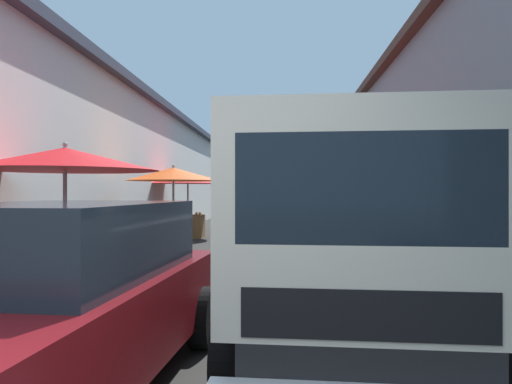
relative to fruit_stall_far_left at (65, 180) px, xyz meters
name	(u,v)px	position (x,y,z in m)	size (l,w,h in m)	color
ground	(261,245)	(7.80, -2.38, -1.70)	(90.00, 90.00, 0.00)	#282826
building_left_whitewash	(59,169)	(10.05, 4.71, 0.64)	(49.80, 7.50, 4.68)	silver
building_right_concrete	(479,158)	(10.05, -9.47, 0.95)	(49.80, 7.50, 5.29)	gray
fruit_stall_far_left	(65,180)	(0.00, 0.00, 0.00)	(2.60, 2.60, 2.23)	#9E9EA3
fruit_stall_mid_lane	(385,176)	(3.23, -5.05, 0.16)	(2.74, 2.74, 2.36)	#9E9EA3
fruit_stall_far_right	(171,190)	(5.18, -0.31, -0.12)	(2.29, 2.29, 2.21)	#9E9EA3
fruit_stall_near_right	(328,179)	(6.81, -4.24, 0.20)	(2.79, 2.79, 2.43)	#9E9EA3
fruit_stall_near_left	(189,186)	(9.97, 0.18, 0.03)	(2.70, 2.70, 2.24)	#9E9EA3
hatchback_car	(51,298)	(-3.13, -1.29, -0.97)	(4.02, 2.14, 1.45)	#600F14
delivery_truck	(349,251)	(-2.57, -3.57, -0.66)	(5.01, 2.19, 2.08)	black
vendor_by_crates	(416,243)	(-0.24, -4.73, -0.83)	(0.54, 0.40, 1.53)	#232328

